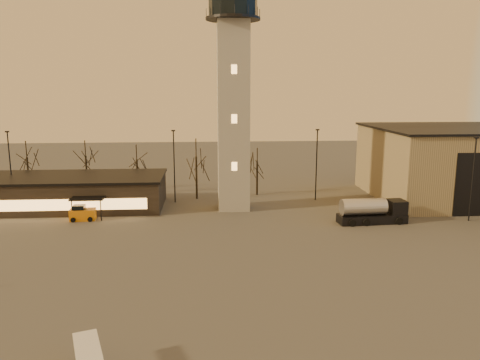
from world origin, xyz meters
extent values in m
plane|color=#45423F|center=(0.00, 0.00, 0.00)|extent=(220.00, 220.00, 0.00)
cube|color=#999691|center=(0.00, 30.00, 12.00)|extent=(4.00, 4.00, 24.00)
cylinder|color=black|center=(0.00, 30.00, 24.15)|extent=(6.80, 6.80, 0.30)
cylinder|color=black|center=(0.00, 30.00, 26.00)|extent=(6.00, 6.00, 3.40)
cube|color=#958562|center=(36.00, 34.00, 5.00)|extent=(30.00, 20.00, 10.00)
cube|color=black|center=(-22.00, 32.00, 2.00)|extent=(25.00, 10.00, 4.00)
cube|color=black|center=(-22.00, 32.00, 4.15)|extent=(25.40, 10.40, 0.30)
cube|color=#EEA953|center=(-22.00, 26.98, 1.60)|extent=(22.00, 0.08, 1.40)
cube|color=black|center=(-18.00, 26.00, 2.60)|extent=(4.00, 2.00, 0.20)
cylinder|color=black|center=(-30.00, 34.00, 5.00)|extent=(0.16, 0.16, 10.00)
cube|color=black|center=(-30.00, 34.00, 10.05)|extent=(0.50, 0.25, 0.18)
cylinder|color=black|center=(-8.00, 34.00, 5.00)|extent=(0.16, 0.16, 10.00)
cube|color=black|center=(-8.00, 34.00, 10.05)|extent=(0.50, 0.25, 0.18)
cylinder|color=black|center=(12.00, 34.00, 5.00)|extent=(0.16, 0.16, 10.00)
cube|color=black|center=(12.00, 34.00, 10.05)|extent=(0.50, 0.25, 0.18)
cylinder|color=black|center=(28.00, 22.00, 5.00)|extent=(0.16, 0.16, 10.00)
cube|color=black|center=(28.00, 22.00, 10.05)|extent=(0.50, 0.25, 0.18)
cylinder|color=black|center=(-30.00, 40.00, 2.87)|extent=(0.28, 0.28, 5.74)
cylinder|color=black|center=(-14.00, 40.00, 2.62)|extent=(0.28, 0.28, 5.25)
cylinder|color=black|center=(-5.00, 36.00, 3.08)|extent=(0.28, 0.28, 6.16)
cylinder|color=black|center=(4.00, 38.00, 2.48)|extent=(0.28, 0.28, 4.97)
cylinder|color=black|center=(-22.00, 42.00, 2.80)|extent=(0.28, 0.28, 5.60)
cube|color=black|center=(16.00, 21.98, 0.52)|extent=(8.20, 2.78, 1.04)
cube|color=black|center=(19.03, 22.17, 1.80)|extent=(2.03, 2.30, 1.71)
cube|color=black|center=(19.70, 22.21, 2.09)|extent=(0.21, 1.81, 0.95)
cylinder|color=silver|center=(14.86, 21.91, 1.99)|extent=(5.43, 2.32, 1.99)
cube|color=orange|center=(-18.56, 25.56, 0.69)|extent=(3.03, 1.74, 1.37)
cube|color=black|center=(-18.96, 25.53, 1.47)|extent=(1.45, 1.45, 0.79)
camera|label=1|loc=(-3.44, -30.37, 15.68)|focal=35.00mm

